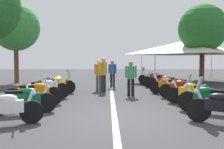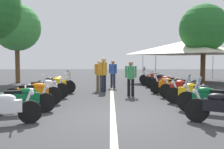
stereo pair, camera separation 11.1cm
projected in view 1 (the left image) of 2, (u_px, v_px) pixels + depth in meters
name	position (u px, v px, depth m)	size (l,w,h in m)	color
ground_plane	(115.00, 118.00, 7.10)	(80.00, 80.00, 0.00)	#38383A
lane_centre_stripe	(113.00, 100.00, 10.40)	(16.49, 0.16, 0.01)	beige
motorcycle_left_row_0	(0.00, 108.00, 6.19)	(0.93, 2.08, 0.98)	black
motorcycle_left_row_1	(23.00, 99.00, 7.57)	(0.88, 1.99, 1.20)	black
motorcycle_left_row_2	(34.00, 93.00, 8.95)	(0.85, 2.04, 1.01)	black
motorcycle_left_row_3	(44.00, 89.00, 10.30)	(1.09, 2.05, 1.02)	black
motorcycle_left_row_4	(54.00, 85.00, 11.81)	(1.21, 1.99, 1.22)	black
motorcycle_left_row_5	(55.00, 83.00, 13.01)	(0.88, 1.98, 1.20)	black
motorcycle_right_row_1	(211.00, 98.00, 7.67)	(1.13, 1.91, 1.22)	black
motorcycle_right_row_2	(195.00, 93.00, 9.07)	(1.24, 1.93, 0.99)	black
motorcycle_right_row_3	(184.00, 89.00, 10.37)	(1.20, 1.96, 1.00)	black
motorcycle_right_row_4	(169.00, 85.00, 11.88)	(1.18, 1.78, 0.99)	black
motorcycle_right_row_5	(168.00, 83.00, 13.05)	(1.22, 1.92, 1.01)	black
motorcycle_right_row_6	(159.00, 81.00, 14.58)	(1.30, 1.77, 1.01)	black
motorcycle_right_row_7	(154.00, 79.00, 15.98)	(1.08, 1.89, 0.99)	black
motorcycle_right_row_8	(152.00, 77.00, 17.31)	(1.11, 1.93, 1.20)	black
traffic_cone_1	(199.00, 89.00, 11.70)	(0.36, 0.36, 0.61)	orange
bystander_0	(131.00, 76.00, 11.38)	(0.32, 0.53, 1.60)	black
bystander_2	(104.00, 72.00, 12.84)	(0.45, 0.34, 1.78)	#1E2338
bystander_3	(99.00, 73.00, 13.50)	(0.32, 0.50, 1.68)	brown
bystander_4	(112.00, 72.00, 14.89)	(0.32, 0.48, 1.64)	#1E2338
roadside_tree_0	(16.00, 27.00, 17.73)	(3.41, 3.41, 5.74)	brown
roadside_tree_1	(203.00, 29.00, 16.56)	(3.22, 3.22, 5.39)	brown
event_tent	(188.00, 47.00, 18.81)	(6.90, 6.90, 3.20)	beige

